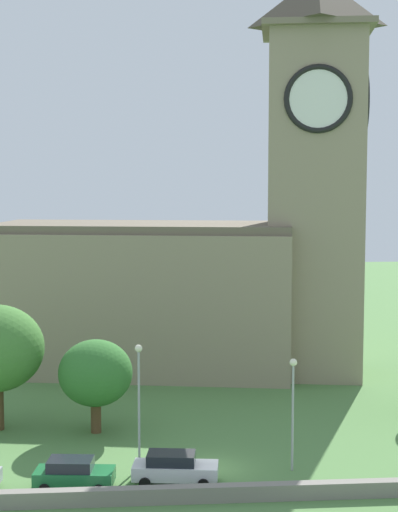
# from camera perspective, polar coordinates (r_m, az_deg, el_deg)

# --- Properties ---
(ground_plane) EXTENTS (200.00, 200.00, 0.00)m
(ground_plane) POSITION_cam_1_polar(r_m,az_deg,el_deg) (63.69, -0.63, -10.02)
(ground_plane) COLOR #517F42
(church) EXTENTS (33.63, 15.68, 33.98)m
(church) POSITION_cam_1_polar(r_m,az_deg,el_deg) (71.17, 0.45, 0.21)
(church) COLOR gray
(church) RESTS_ON ground
(quay_barrier) EXTENTS (49.58, 0.70, 0.87)m
(quay_barrier) POSITION_cam_1_polar(r_m,az_deg,el_deg) (44.83, 1.19, -16.24)
(quay_barrier) COLOR gray
(quay_barrier) RESTS_ON ground
(car_green) EXTENTS (4.51, 2.57, 1.67)m
(car_green) POSITION_cam_1_polar(r_m,az_deg,el_deg) (46.86, -8.76, -14.79)
(car_green) COLOR #1E6B38
(car_green) RESTS_ON ground
(car_white) EXTENTS (4.96, 2.66, 1.74)m
(car_white) POSITION_cam_1_polar(r_m,az_deg,el_deg) (47.09, -1.74, -14.57)
(car_white) COLOR silver
(car_white) RESTS_ON ground
(streetlamp_central) EXTENTS (0.44, 0.44, 7.41)m
(streetlamp_central) POSITION_cam_1_polar(r_m,az_deg,el_deg) (48.16, -4.23, -9.11)
(streetlamp_central) COLOR #9EA0A5
(streetlamp_central) RESTS_ON ground
(streetlamp_east_mid) EXTENTS (0.44, 0.44, 6.64)m
(streetlamp_east_mid) POSITION_cam_1_polar(r_m,az_deg,el_deg) (48.21, 6.58, -9.66)
(streetlamp_east_mid) COLOR #9EA0A5
(streetlamp_east_mid) RESTS_ON ground
(tree_riverside_west) EXTENTS (4.95, 4.95, 6.30)m
(tree_riverside_west) POSITION_cam_1_polar(r_m,az_deg,el_deg) (55.31, -7.25, -8.13)
(tree_riverside_west) COLOR brown
(tree_riverside_west) RESTS_ON ground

